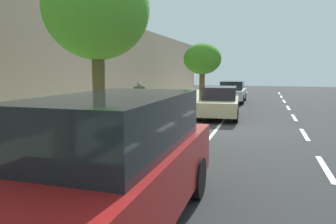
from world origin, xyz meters
TOP-DOWN VIEW (x-y plane):
  - ground at (0.00, 0.00)m, footprint 70.45×70.45m
  - sidewalk at (3.83, 0.00)m, footprint 4.19×44.03m
  - curb_edge at (1.66, 0.00)m, footprint 0.16×44.03m
  - lane_stripe_centre at (-3.03, 0.08)m, footprint 0.14×44.20m
  - lane_stripe_bike_edge at (0.19, 0.00)m, footprint 0.12×44.03m
  - building_facade at (6.18, 0.00)m, footprint 0.50×44.03m
  - parked_sedan_silver_nearest at (0.64, -10.84)m, footprint 1.85×4.41m
  - parked_sedan_tan_second at (0.51, -3.15)m, footprint 2.07×4.51m
  - parked_suv_red_mid at (0.45, 8.31)m, footprint 1.99×4.71m
  - bicycle_at_curb at (1.19, 2.33)m, footprint 1.72×0.46m
  - cyclist_with_backpack at (1.42, 1.88)m, footprint 0.42×0.62m
  - street_tree_near_cyclist at (2.53, -9.03)m, footprint 2.56×2.56m
  - street_tree_mid_block at (2.53, 5.08)m, footprint 2.65×2.65m
  - pedestrian_on_phone at (4.73, -3.04)m, footprint 0.54×0.40m

SIDE VIEW (x-z plane):
  - ground at x=0.00m, z-range 0.00..0.00m
  - lane_stripe_bike_edge at x=0.19m, z-range 0.00..0.01m
  - lane_stripe_centre at x=-3.03m, z-range 0.00..0.01m
  - sidewalk at x=3.83m, z-range 0.00..0.14m
  - curb_edge at x=1.66m, z-range 0.00..0.14m
  - bicycle_at_curb at x=1.19m, z-range 0.00..0.74m
  - parked_sedan_silver_nearest at x=0.64m, z-range -0.01..1.51m
  - parked_sedan_tan_second at x=0.51m, z-range -0.01..1.51m
  - cyclist_with_backpack at x=1.42m, z-range 0.17..1.83m
  - pedestrian_on_phone at x=4.73m, z-range 0.24..1.81m
  - parked_suv_red_mid at x=0.45m, z-range 0.03..2.02m
  - building_facade at x=6.18m, z-range 0.00..4.90m
  - street_tree_near_cyclist at x=2.53m, z-range 1.05..5.02m
  - street_tree_mid_block at x=2.53m, z-range 1.33..6.33m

